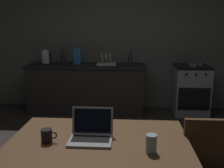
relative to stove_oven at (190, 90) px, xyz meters
The scene contains 13 objects.
back_wall 1.38m from the stove_oven, 160.70° to the left, with size 6.40×0.10×2.65m, color #5A5C55.
kitchen_counter 1.91m from the stove_oven, behind, with size 2.16×0.64×0.89m.
stove_oven is the anchor object (origin of this frame).
dining_table 3.18m from the stove_oven, 115.21° to the right, with size 1.36×0.90×0.75m.
laptop 3.21m from the stove_oven, 116.20° to the right, with size 0.32×0.27×0.22m.
electric_kettle 2.73m from the stove_oven, behind, with size 0.18×0.16×0.26m.
bottle 1.25m from the stove_oven, behind, with size 0.08×0.08×0.28m.
frying_pan 0.47m from the stove_oven, 25.58° to the right, with size 0.26×0.43×0.05m.
coffee_mug 3.42m from the stove_oven, 120.56° to the right, with size 0.12×0.08×0.10m.
drinking_glass 3.21m from the stove_oven, 107.75° to the right, with size 0.08×0.08×0.13m.
cereal_box 2.16m from the stove_oven, behind, with size 0.13×0.05×0.29m.
dish_rack 1.61m from the stove_oven, behind, with size 0.34×0.26×0.21m.
bottle_b 2.43m from the stove_oven, behind, with size 0.07×0.07×0.29m.
Camera 1 is at (0.17, -2.51, 1.60)m, focal length 41.57 mm.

